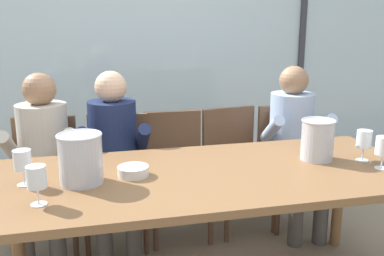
{
  "coord_description": "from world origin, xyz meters",
  "views": [
    {
      "loc": [
        -0.57,
        -2.03,
        1.51
      ],
      "look_at": [
        0.0,
        0.35,
        0.9
      ],
      "focal_mm": 40.42,
      "sensor_mm": 36.0,
      "label": 1
    }
  ],
  "objects": [
    {
      "name": "person_pale_blue_shirt",
      "position": [
        0.86,
        0.75,
        0.68
      ],
      "size": [
        0.49,
        0.63,
        1.19
      ],
      "rotation": [
        0.0,
        0.0,
        -0.09
      ],
      "color": "#9EB2D1",
      "rests_on": "ground"
    },
    {
      "name": "chair_left_of_center",
      "position": [
        -0.41,
        0.86,
        0.51
      ],
      "size": [
        0.5,
        0.5,
        0.87
      ],
      "rotation": [
        0.0,
        0.0,
        -0.15
      ],
      "color": "brown",
      "rests_on": "ground"
    },
    {
      "name": "person_navy_polo",
      "position": [
        -0.44,
        0.75,
        0.68
      ],
      "size": [
        0.47,
        0.62,
        1.19
      ],
      "rotation": [
        0.0,
        0.0,
        -0.02
      ],
      "color": "#192347",
      "rests_on": "ground"
    },
    {
      "name": "tasting_bowl",
      "position": [
        -0.38,
        0.04,
        0.77
      ],
      "size": [
        0.16,
        0.16,
        0.05
      ],
      "primitive_type": "cylinder",
      "color": "silver",
      "rests_on": "dining_table"
    },
    {
      "name": "chair_right_of_center",
      "position": [
        0.45,
        0.89,
        0.51
      ],
      "size": [
        0.5,
        0.5,
        0.87
      ],
      "rotation": [
        0.0,
        0.0,
        0.14
      ],
      "color": "brown",
      "rests_on": "ground"
    },
    {
      "name": "chair_center",
      "position": [
        0.0,
        0.86,
        0.51
      ],
      "size": [
        0.45,
        0.45,
        0.87
      ],
      "rotation": [
        0.0,
        0.0,
        -0.02
      ],
      "color": "brown",
      "rests_on": "ground"
    },
    {
      "name": "hillside_vineyard",
      "position": [
        0.0,
        5.93,
        0.73
      ],
      "size": [
        13.45,
        2.4,
        1.47
      ],
      "primitive_type": "cube",
      "color": "#568942",
      "rests_on": "ground"
    },
    {
      "name": "dining_table",
      "position": [
        0.0,
        0.0,
        0.67
      ],
      "size": [
        2.25,
        0.94,
        0.75
      ],
      "color": "brown",
      "rests_on": "ground"
    },
    {
      "name": "wine_glass_center_pour",
      "position": [
        0.91,
        -0.16,
        0.86
      ],
      "size": [
        0.08,
        0.08,
        0.17
      ],
      "color": "silver",
      "rests_on": "dining_table"
    },
    {
      "name": "chair_near_window_right",
      "position": [
        0.88,
        0.87,
        0.51
      ],
      "size": [
        0.45,
        0.45,
        0.87
      ],
      "rotation": [
        0.0,
        0.0,
        -0.02
      ],
      "color": "brown",
      "rests_on": "ground"
    },
    {
      "name": "window_glass_panel",
      "position": [
        0.0,
        2.3,
        1.3
      ],
      "size": [
        7.45,
        0.03,
        2.6
      ],
      "primitive_type": "cube",
      "color": "silver",
      "rests_on": "ground"
    },
    {
      "name": "person_beige_jumper",
      "position": [
        -0.88,
        0.75,
        0.68
      ],
      "size": [
        0.47,
        0.62,
        1.19
      ],
      "rotation": [
        0.0,
        0.0,
        -0.05
      ],
      "color": "#B7AD9E",
      "rests_on": "ground"
    },
    {
      "name": "wine_glass_by_right_taster",
      "position": [
        -0.9,
        0.03,
        0.86
      ],
      "size": [
        0.08,
        0.08,
        0.17
      ],
      "color": "silver",
      "rests_on": "dining_table"
    },
    {
      "name": "ice_bucket_primary",
      "position": [
        0.65,
        0.06,
        0.86
      ],
      "size": [
        0.19,
        0.19,
        0.23
      ],
      "color": "#B7B7BC",
      "rests_on": "dining_table"
    },
    {
      "name": "wine_glass_near_bucket",
      "position": [
        0.89,
        -0.02,
        0.86
      ],
      "size": [
        0.08,
        0.08,
        0.17
      ],
      "color": "silver",
      "rests_on": "dining_table"
    },
    {
      "name": "window_mullion_right",
      "position": [
        1.68,
        2.28,
        1.3
      ],
      "size": [
        0.06,
        0.06,
        2.6
      ],
      "primitive_type": "cube",
      "color": "#38383D",
      "rests_on": "ground"
    },
    {
      "name": "ground",
      "position": [
        0.0,
        1.0,
        0.0
      ],
      "size": [
        14.0,
        14.0,
        0.0
      ],
      "primitive_type": "plane",
      "color": "#847056"
    },
    {
      "name": "wine_glass_by_left_taster",
      "position": [
        -0.81,
        -0.22,
        0.86
      ],
      "size": [
        0.08,
        0.08,
        0.17
      ],
      "color": "silver",
      "rests_on": "dining_table"
    },
    {
      "name": "ice_bucket_secondary",
      "position": [
        -0.63,
        -0.0,
        0.87
      ],
      "size": [
        0.22,
        0.22,
        0.24
      ],
      "color": "#B7B7BC",
      "rests_on": "dining_table"
    },
    {
      "name": "chair_near_curtain",
      "position": [
        -0.89,
        0.88,
        0.51
      ],
      "size": [
        0.46,
        0.46,
        0.87
      ],
      "rotation": [
        0.0,
        0.0,
        -0.04
      ],
      "color": "brown",
      "rests_on": "ground"
    }
  ]
}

